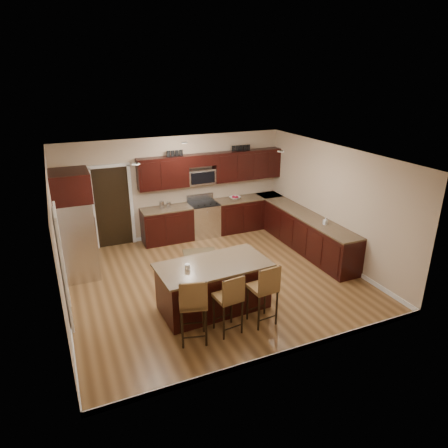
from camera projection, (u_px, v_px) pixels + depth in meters
name	position (u px, v px, depth m)	size (l,w,h in m)	color
floor	(215.00, 279.00, 8.67)	(6.00, 6.00, 0.00)	brown
ceiling	(214.00, 156.00, 7.70)	(6.00, 6.00, 0.00)	silver
wall_back	(175.00, 188.00, 10.54)	(6.00, 6.00, 0.00)	#C0A98B
wall_left	(58.00, 245.00, 7.07)	(5.50, 5.50, 0.00)	#C0A98B
wall_right	(333.00, 203.00, 9.30)	(5.50, 5.50, 0.00)	#C0A98B
base_cabinets	(261.00, 225.00, 10.45)	(4.02, 3.96, 0.92)	black
upper_cabinets	(214.00, 167.00, 10.61)	(4.00, 0.33, 0.80)	black
range	(204.00, 219.00, 10.85)	(0.76, 0.64, 1.11)	silver
microwave	(201.00, 176.00, 10.57)	(0.76, 0.31, 0.40)	silver
doorway	(113.00, 207.00, 10.03)	(0.85, 0.03, 2.06)	black
pantry_door	(62.00, 269.00, 6.94)	(0.03, 0.80, 2.04)	white
letter_decor	(209.00, 151.00, 10.39)	(2.20, 0.03, 0.15)	black
island	(214.00, 288.00, 7.50)	(2.12, 1.19, 0.92)	black
stool_left	(193.00, 304.00, 6.40)	(0.54, 0.54, 1.19)	brown
stool_mid	(230.00, 298.00, 6.66)	(0.46, 0.46, 1.12)	brown
stool_right	(265.00, 288.00, 6.90)	(0.47, 0.47, 1.17)	brown
refrigerator	(75.00, 224.00, 8.44)	(0.79, 0.93, 2.35)	silver
floor_mat	(200.00, 253.00, 9.93)	(0.83, 0.55, 0.01)	brown
fruit_bowl	(235.00, 198.00, 11.02)	(0.30, 0.30, 0.07)	silver
soap_bottle	(325.00, 221.00, 9.18)	(0.08, 0.08, 0.17)	#B2B2B2
canister_tall	(162.00, 205.00, 10.23)	(0.12, 0.12, 0.19)	silver
canister_short	(169.00, 205.00, 10.30)	(0.11, 0.11, 0.15)	silver
island_jar	(187.00, 267.00, 7.12)	(0.10, 0.10, 0.10)	white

